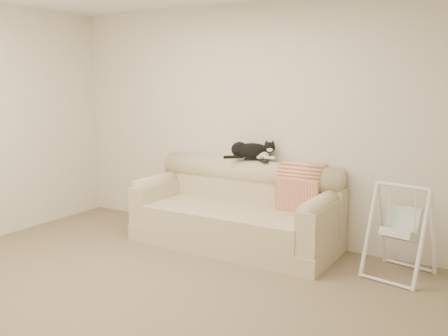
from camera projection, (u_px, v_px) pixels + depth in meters
name	position (u px, v px, depth m)	size (l,w,h in m)	color
ground_plane	(143.00, 298.00, 4.09)	(5.00, 5.00, 0.00)	brown
room_shell	(137.00, 112.00, 3.82)	(5.04, 4.04, 2.60)	beige
sofa	(237.00, 213.00, 5.40)	(2.20, 0.93, 0.90)	#C6B892
remote_a	(252.00, 159.00, 5.50)	(0.19, 0.09, 0.03)	black
remote_b	(263.00, 161.00, 5.38)	(0.17, 0.13, 0.02)	black
tuxedo_cat	(252.00, 151.00, 5.46)	(0.54, 0.39, 0.22)	black
throw_blanket	(302.00, 181.00, 5.20)	(0.47, 0.38, 0.58)	#C24422
baby_swing	(401.00, 230.00, 4.51)	(0.61, 0.64, 0.86)	white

